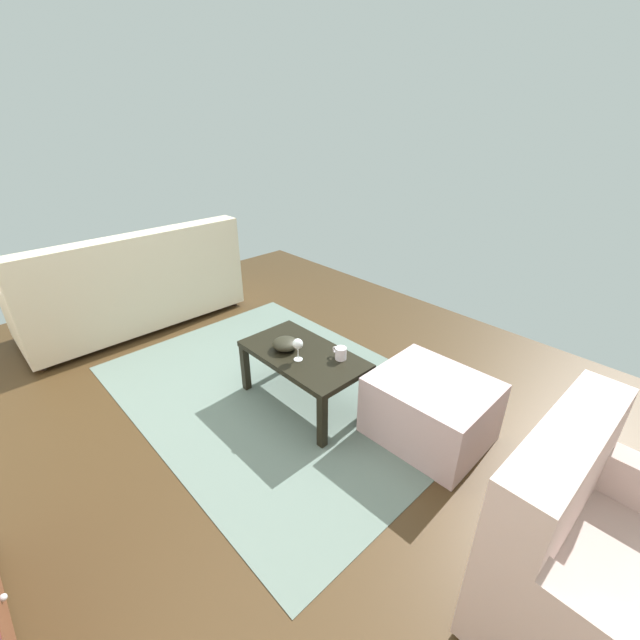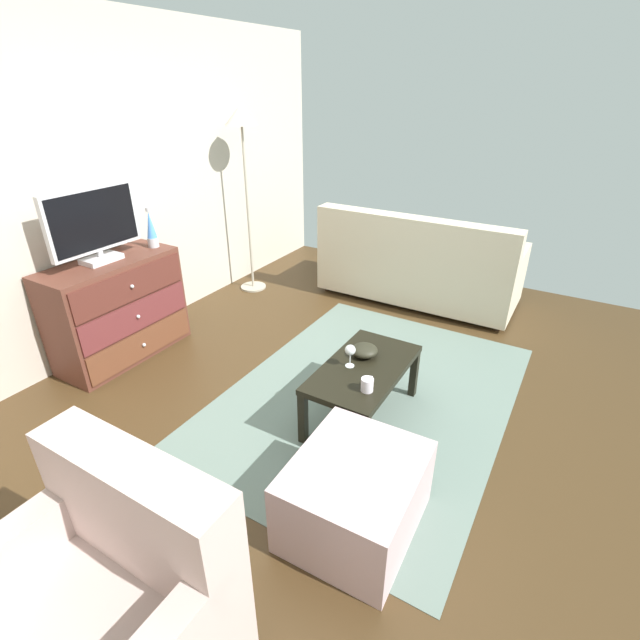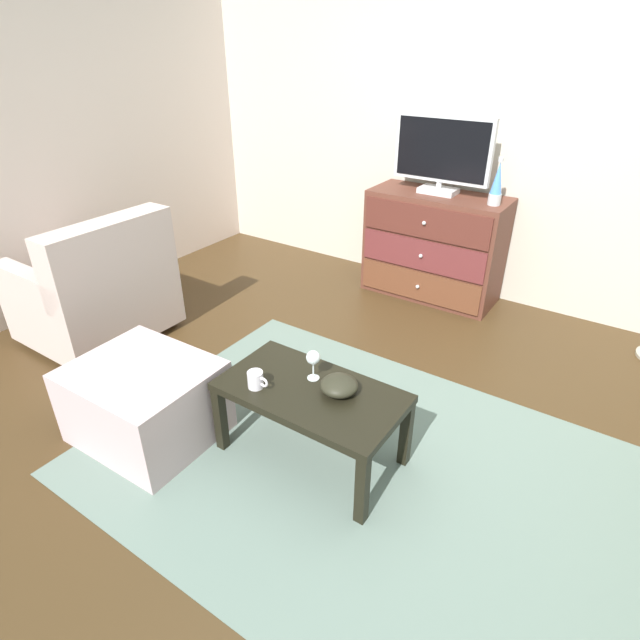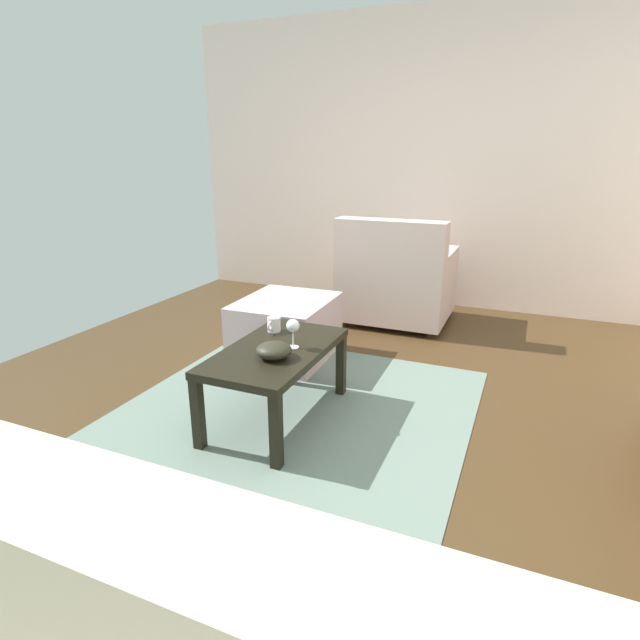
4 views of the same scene
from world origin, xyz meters
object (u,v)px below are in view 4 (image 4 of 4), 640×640
mug (274,324)px  armchair (396,282)px  ottoman (286,329)px  coffee_table (276,358)px  wine_glass (293,327)px  bowl_decorative (274,350)px

mug → armchair: armchair is taller
mug → ottoman: (-0.59, -0.22, -0.25)m
coffee_table → wine_glass: 0.20m
wine_glass → ottoman: bearing=-150.6°
wine_glass → ottoman: 0.94m
mug → bowl_decorative: mug is taller
wine_glass → armchair: 1.85m
coffee_table → bowl_decorative: bowl_decorative is taller
armchair → ottoman: armchair is taller
coffee_table → bowl_decorative: bearing=24.6°
ottoman → mug: bearing=20.7°
ottoman → wine_glass: bearing=29.4°
coffee_table → mug: mug is taller
ottoman → bowl_decorative: bearing=23.6°
wine_glass → bowl_decorative: wine_glass is taller
coffee_table → armchair: size_ratio=0.99×
coffee_table → wine_glass: size_ratio=5.67×
bowl_decorative → armchair: 2.01m
wine_glass → mug: wine_glass is taller
bowl_decorative → ottoman: bowl_decorative is taller
coffee_table → wine_glass: bearing=117.8°
armchair → ottoman: (1.07, -0.50, -0.14)m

